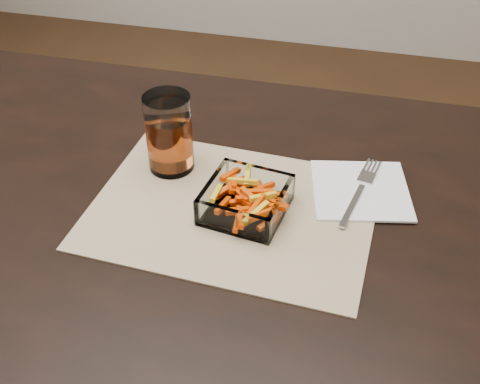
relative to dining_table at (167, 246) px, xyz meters
name	(u,v)px	position (x,y,z in m)	size (l,w,h in m)	color
dining_table	(167,246)	(0.00, 0.00, 0.00)	(1.60, 0.90, 0.75)	black
placemat	(232,210)	(0.11, 0.02, 0.09)	(0.45, 0.33, 0.00)	tan
glass_bowl	(246,202)	(0.14, 0.02, 0.11)	(0.14, 0.14, 0.05)	white
tumbler	(169,136)	(-0.02, 0.11, 0.16)	(0.08, 0.08, 0.14)	white
napkin	(361,190)	(0.31, 0.12, 0.09)	(0.16, 0.16, 0.00)	white
fork	(361,189)	(0.31, 0.11, 0.10)	(0.06, 0.19, 0.00)	silver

